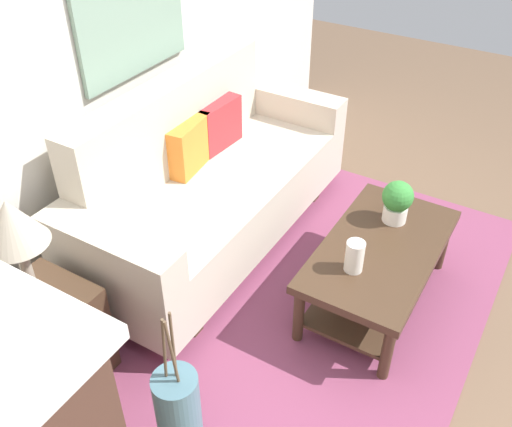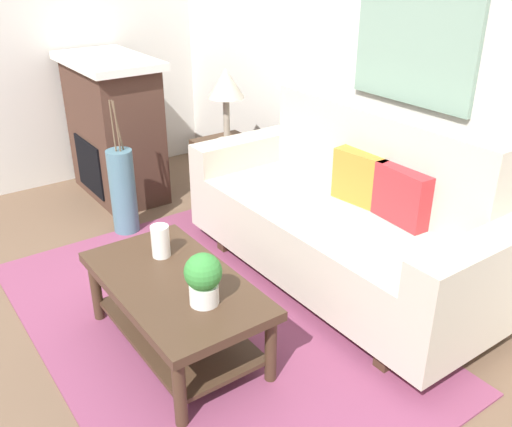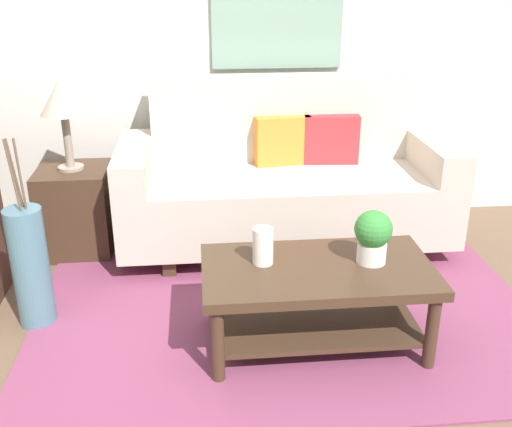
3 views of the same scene
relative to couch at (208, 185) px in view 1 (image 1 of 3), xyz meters
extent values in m
plane|color=brown|center=(-0.11, -1.44, -0.43)|extent=(9.13, 9.13, 0.00)
cube|color=silver|center=(-0.11, 0.54, 0.92)|extent=(5.13, 0.10, 2.70)
cube|color=#843D5B|center=(-0.11, -0.94, -0.42)|extent=(2.68, 1.73, 0.01)
cube|color=beige|center=(0.00, -0.06, -0.11)|extent=(1.70, 0.84, 0.40)
cube|color=beige|center=(0.00, 0.26, 0.37)|extent=(1.70, 0.20, 0.56)
cube|color=beige|center=(-0.95, -0.06, -0.01)|extent=(0.20, 0.84, 0.60)
cube|color=beige|center=(0.95, -0.06, -0.01)|extent=(0.20, 0.84, 0.60)
cube|color=#422D1E|center=(-0.75, -0.06, -0.37)|extent=(0.08, 0.74, 0.12)
cube|color=#422D1E|center=(0.75, -0.06, -0.37)|extent=(0.08, 0.74, 0.12)
cube|color=orange|center=(0.00, 0.13, 0.25)|extent=(0.37, 0.16, 0.32)
cube|color=red|center=(0.32, 0.13, 0.25)|extent=(0.37, 0.15, 0.32)
cube|color=#422D1E|center=(-0.01, -1.17, -0.03)|extent=(1.10, 0.60, 0.05)
cube|color=#422D1E|center=(-0.01, -1.17, -0.31)|extent=(0.98, 0.50, 0.02)
cylinder|color=#422D1E|center=(-0.50, -1.42, -0.24)|extent=(0.06, 0.06, 0.38)
cylinder|color=#422D1E|center=(0.48, -1.42, -0.24)|extent=(0.06, 0.06, 0.38)
cylinder|color=#422D1E|center=(-0.50, -0.92, -0.24)|extent=(0.06, 0.06, 0.38)
cylinder|color=#422D1E|center=(0.48, -0.92, -0.24)|extent=(0.06, 0.06, 0.38)
cylinder|color=white|center=(-0.26, -1.11, 0.09)|extent=(0.10, 0.10, 0.18)
cylinder|color=white|center=(0.26, -1.15, 0.05)|extent=(0.14, 0.14, 0.10)
sphere|color=#368437|center=(0.26, -1.15, 0.17)|extent=(0.18, 0.18, 0.18)
cube|color=#422D1E|center=(-1.35, 0.03, -0.15)|extent=(0.44, 0.44, 0.56)
cylinder|color=gray|center=(-1.35, 0.03, 0.14)|extent=(0.16, 0.16, 0.02)
cylinder|color=gray|center=(-1.35, 0.03, 0.30)|extent=(0.05, 0.05, 0.35)
cone|color=#B2A893|center=(-1.35, 0.03, 0.59)|extent=(0.28, 0.28, 0.22)
cylinder|color=slate|center=(-1.43, -0.84, -0.11)|extent=(0.19, 0.19, 0.64)
cylinder|color=brown|center=(-1.41, -0.84, 0.39)|extent=(0.02, 0.02, 0.36)
cylinder|color=brown|center=(-1.44, -0.82, 0.39)|extent=(0.03, 0.05, 0.36)
cylinder|color=brown|center=(-1.44, -0.85, 0.39)|extent=(0.04, 0.02, 0.36)
cube|color=gray|center=(0.00, 0.47, 1.04)|extent=(0.87, 0.03, 0.75)
camera|label=1|loc=(-2.43, -1.81, 2.04)|focal=39.87mm
camera|label=2|loc=(2.20, -2.24, 1.55)|focal=39.49mm
camera|label=3|loc=(-0.55, -3.66, 1.33)|focal=42.22mm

